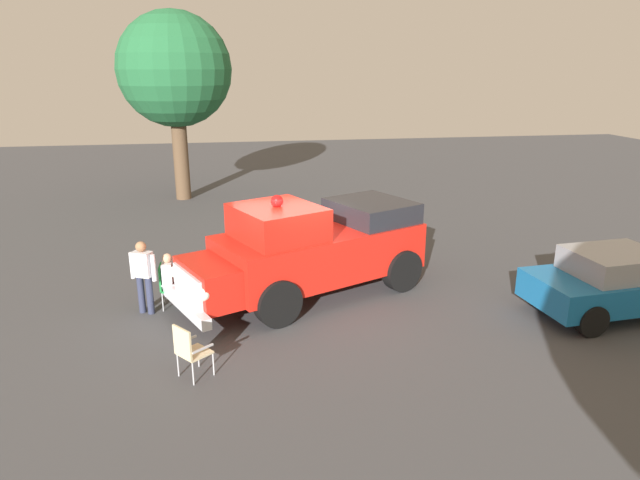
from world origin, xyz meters
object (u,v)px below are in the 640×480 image
Objects in this scene: spectator_seated at (173,278)px; vintage_fire_truck at (312,248)px; classic_hot_rod at (625,281)px; lawn_chair_near_truck at (167,283)px; traffic_cone at (377,254)px; lawn_chair_by_car at (189,348)px; spectator_standing at (143,272)px; oak_tree_distant at (174,71)px.

vintage_fire_truck is at bearing 2.80° from spectator_seated.
spectator_seated is at bearing -177.20° from vintage_fire_truck.
classic_hot_rod is 3.49× the size of spectator_seated.
traffic_cone is (5.50, 2.03, -0.28)m from lawn_chair_near_truck.
vintage_fire_truck is 4.37m from lawn_chair_by_car.
lawn_chair_near_truck is (-10.06, 1.97, -0.16)m from classic_hot_rod.
spectator_standing reaches higher than traffic_cone.
lawn_chair_near_truck is at bearing 168.90° from classic_hot_rod.
classic_hot_rod reaches higher than traffic_cone.
spectator_standing is (-1.11, 2.98, 0.37)m from lawn_chair_by_car.
spectator_seated is (-3.23, -0.16, -0.50)m from vintage_fire_truck.
spectator_seated is at bearing -87.50° from oak_tree_distant.
lawn_chair_near_truck is at bearing -177.32° from vintage_fire_truck.
lawn_chair_by_car is 15.25m from oak_tree_distant.
spectator_standing reaches higher than spectator_seated.
vintage_fire_truck is at bearing 5.96° from spectator_standing.
lawn_chair_near_truck is at bearing 101.52° from lawn_chair_by_car.
oak_tree_distant reaches higher than lawn_chair_near_truck.
lawn_chair_by_car is (0.66, -3.23, 0.00)m from lawn_chair_near_truck.
vintage_fire_truck is 3.42m from lawn_chair_near_truck.
lawn_chair_near_truck is 5.87m from traffic_cone.
vintage_fire_truck reaches higher than lawn_chair_near_truck.
lawn_chair_near_truck is 12.19m from oak_tree_distant.
vintage_fire_truck is 3.27m from spectator_seated.
vintage_fire_truck is 2.98m from traffic_cone.
oak_tree_distant is (-0.36, 11.30, 4.56)m from lawn_chair_near_truck.
vintage_fire_truck is at bearing 2.68° from lawn_chair_near_truck.
spectator_seated reaches higher than lawn_chair_by_car.
lawn_chair_near_truck is 3.29m from lawn_chair_by_car.
spectator_standing is 0.23× the size of oak_tree_distant.
spectator_seated is 0.77× the size of spectator_standing.
spectator_standing is at bearing -157.65° from spectator_seated.
lawn_chair_near_truck is at bearing -159.71° from traffic_cone.
traffic_cone is (4.84, 5.26, -0.28)m from lawn_chair_by_car.
lawn_chair_by_car is (-9.41, -1.25, -0.16)m from classic_hot_rod.
vintage_fire_truck reaches higher than classic_hot_rod.
classic_hot_rod reaches higher than lawn_chair_by_car.
lawn_chair_near_truck is 0.79× the size of spectator_seated.
lawn_chair_by_car is at bearing -172.42° from classic_hot_rod.
spectator_standing reaches higher than classic_hot_rod.
classic_hot_rod is 0.60× the size of oak_tree_distant.
spectator_standing is (-0.58, -0.24, 0.27)m from spectator_seated.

